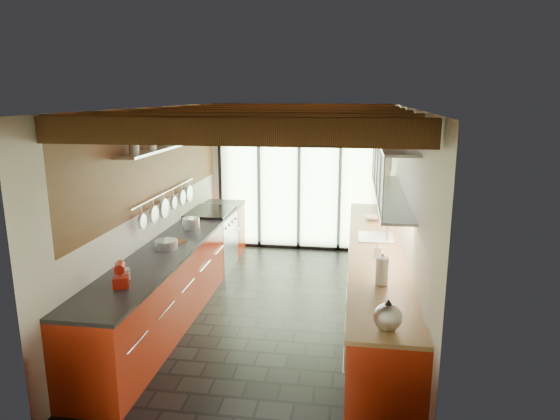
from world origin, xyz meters
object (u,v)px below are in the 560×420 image
object	(u,v)px
stand_mixer	(121,276)
paper_towel	(382,271)
kettle	(388,316)
bowl	(373,218)
soap_bottle	(378,249)

from	to	relation	value
stand_mixer	paper_towel	xyz separation A→B (m)	(2.54, 0.38, 0.05)
kettle	bowl	distance (m)	3.60
soap_bottle	bowl	bearing A→B (deg)	90.00
paper_towel	soap_bottle	size ratio (longest dim) A/B	2.00
paper_towel	bowl	size ratio (longest dim) A/B	1.41
paper_towel	stand_mixer	bearing A→B (deg)	-171.59
soap_bottle	bowl	xyz separation A→B (m)	(0.00, 1.72, -0.05)
paper_towel	kettle	bearing A→B (deg)	-90.00
kettle	soap_bottle	bearing A→B (deg)	90.00
kettle	paper_towel	bearing A→B (deg)	90.00
stand_mixer	bowl	xyz separation A→B (m)	(2.54, 3.01, -0.07)
kettle	soap_bottle	size ratio (longest dim) A/B	1.88
stand_mixer	paper_towel	distance (m)	2.57
paper_towel	soap_bottle	xyz separation A→B (m)	(0.00, 0.91, -0.06)
soap_bottle	paper_towel	bearing A→B (deg)	-90.00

